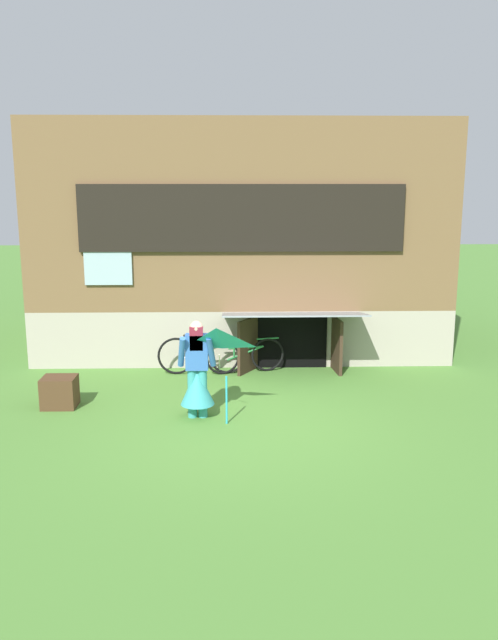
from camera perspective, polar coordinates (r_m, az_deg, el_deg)
ground_plane at (r=9.85m, az=-0.33°, el=-9.05°), size 60.00×60.00×0.00m
log_house at (r=14.58m, az=-0.78°, el=7.39°), size 8.36×5.78×4.77m
person at (r=9.89m, az=-4.62°, el=-5.10°), size 0.60×0.52×1.52m
kite at (r=9.25m, az=-2.89°, el=-2.84°), size 0.81×0.86×1.41m
bicycle_green at (r=12.27m, az=-0.34°, el=-3.15°), size 1.50×0.39×0.70m
bicycle_silver at (r=12.22m, az=-4.21°, el=-3.10°), size 1.68×0.08×0.76m
wooden_crate at (r=10.87m, az=-16.45°, el=-6.14°), size 0.54×0.46×0.50m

